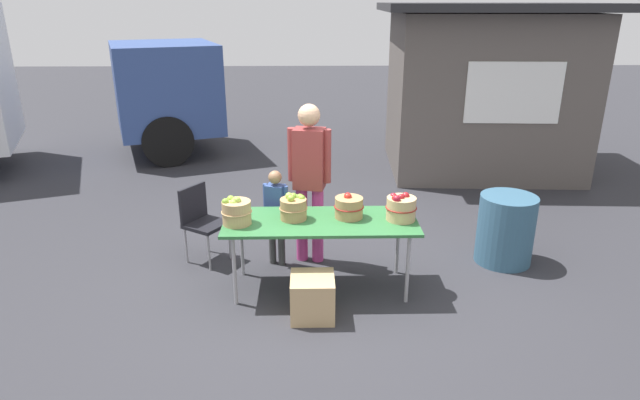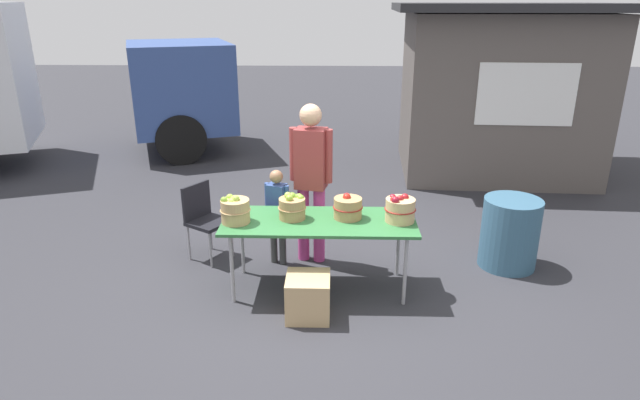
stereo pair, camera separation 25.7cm
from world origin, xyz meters
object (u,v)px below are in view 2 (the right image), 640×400
object	(u,v)px
market_table	(319,224)
folding_chair	(204,215)
child_customer	(277,210)
apple_basket_green_1	(292,207)
apple_basket_red_0	(348,207)
vendor_adult	(311,172)
produce_crate	(308,297)
apple_basket_red_1	(400,209)
apple_basket_green_0	(235,210)
trash_barrel	(510,233)

from	to	relation	value
market_table	folding_chair	size ratio (longest dim) A/B	2.21
market_table	child_customer	distance (m)	0.73
child_customer	apple_basket_green_1	bearing A→B (deg)	133.39
apple_basket_red_0	vendor_adult	size ratio (longest dim) A/B	0.17
apple_basket_green_1	produce_crate	distance (m)	0.90
folding_chair	market_table	bearing A→B (deg)	-84.74
apple_basket_red_0	apple_basket_red_1	distance (m)	0.51
vendor_adult	child_customer	distance (m)	0.55
apple_basket_red_1	vendor_adult	world-z (taller)	vendor_adult
folding_chair	produce_crate	bearing A→B (deg)	-102.01
apple_basket_green_0	folding_chair	size ratio (longest dim) A/B	0.35
apple_basket_green_1	apple_basket_red_1	world-z (taller)	apple_basket_red_1
market_table	child_customer	xyz separation A→B (m)	(-0.47, 0.55, -0.06)
apple_basket_green_0	apple_basket_red_1	distance (m)	1.60
apple_basket_red_0	produce_crate	distance (m)	0.97
market_table	apple_basket_red_1	size ratio (longest dim) A/B	6.18
vendor_adult	trash_barrel	distance (m)	2.28
trash_barrel	produce_crate	world-z (taller)	trash_barrel
apple_basket_red_0	vendor_adult	bearing A→B (deg)	124.18
apple_basket_red_0	vendor_adult	distance (m)	0.71
market_table	apple_basket_green_1	bearing A→B (deg)	170.96
folding_chair	trash_barrel	size ratio (longest dim) A/B	1.10
trash_barrel	market_table	bearing A→B (deg)	-164.89
folding_chair	produce_crate	world-z (taller)	folding_chair
apple_basket_red_1	child_customer	bearing A→B (deg)	156.34
market_table	trash_barrel	bearing A→B (deg)	15.11
market_table	child_customer	size ratio (longest dim) A/B	1.74
apple_basket_green_0	trash_barrel	world-z (taller)	apple_basket_green_0
apple_basket_red_1	produce_crate	size ratio (longest dim) A/B	0.76
vendor_adult	child_customer	bearing A→B (deg)	25.92
apple_basket_green_1	market_table	bearing A→B (deg)	-9.04
produce_crate	market_table	bearing A→B (deg)	80.70
trash_barrel	produce_crate	size ratio (longest dim) A/B	1.93
vendor_adult	child_customer	xyz separation A→B (m)	(-0.37, -0.09, -0.41)
market_table	apple_basket_green_0	size ratio (longest dim) A/B	6.38
apple_basket_red_1	folding_chair	world-z (taller)	apple_basket_red_1
apple_basket_green_1	trash_barrel	world-z (taller)	apple_basket_green_1
apple_basket_red_0	market_table	bearing A→B (deg)	-165.89
vendor_adult	apple_basket_green_0	bearing A→B (deg)	57.08
apple_basket_green_0	child_customer	bearing A→B (deg)	61.33
apple_basket_green_1	trash_barrel	size ratio (longest dim) A/B	0.36
apple_basket_green_1	apple_basket_red_1	bearing A→B (deg)	-2.45
apple_basket_red_0	apple_basket_green_0	bearing A→B (deg)	-172.59
folding_chair	apple_basket_green_1	bearing A→B (deg)	-88.69
vendor_adult	folding_chair	world-z (taller)	vendor_adult
child_customer	apple_basket_green_0	bearing A→B (deg)	82.44
apple_basket_red_0	folding_chair	world-z (taller)	apple_basket_red_0
market_table	apple_basket_red_1	distance (m)	0.80
market_table	apple_basket_green_1	distance (m)	0.31
market_table	vendor_adult	xyz separation A→B (m)	(-0.11, 0.64, 0.34)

